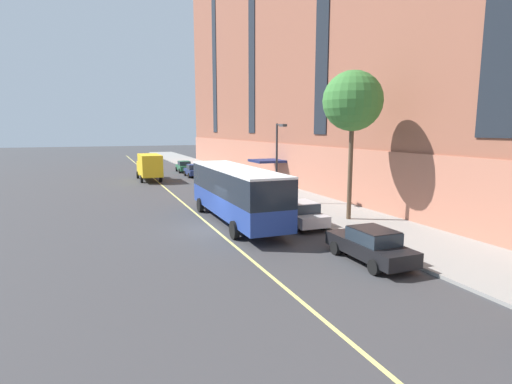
{
  "coord_description": "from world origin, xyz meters",
  "views": [
    {
      "loc": [
        -6.13,
        -22.34,
        5.84
      ],
      "look_at": [
        3.44,
        1.66,
        1.8
      ],
      "focal_mm": 28.0,
      "sensor_mm": 36.0,
      "label": 1
    }
  ],
  "objects_px": {
    "city_bus": "(235,191)",
    "parked_car_black_6": "(370,245)",
    "parked_car_silver_3": "(300,214)",
    "box_truck": "(149,166)",
    "parked_car_darkgray_4": "(244,191)",
    "parked_car_green_7": "(184,166)",
    "parked_car_navy_5": "(194,171)",
    "parked_car_silver_0": "(209,177)",
    "street_tree_mid_block": "(353,102)",
    "street_lamp": "(278,154)"
  },
  "relations": [
    {
      "from": "parked_car_black_6",
      "to": "parked_car_navy_5",
      "type": "bearing_deg",
      "value": 89.79
    },
    {
      "from": "parked_car_silver_3",
      "to": "street_lamp",
      "type": "bearing_deg",
      "value": 75.99
    },
    {
      "from": "parked_car_navy_5",
      "to": "parked_car_black_6",
      "type": "relative_size",
      "value": 0.92
    },
    {
      "from": "parked_car_black_6",
      "to": "street_tree_mid_block",
      "type": "bearing_deg",
      "value": 61.92
    },
    {
      "from": "parked_car_silver_0",
      "to": "parked_car_silver_3",
      "type": "xyz_separation_m",
      "value": [
        0.18,
        -20.48,
        -0.0
      ]
    },
    {
      "from": "parked_car_navy_5",
      "to": "parked_car_green_7",
      "type": "bearing_deg",
      "value": 89.98
    },
    {
      "from": "parked_car_darkgray_4",
      "to": "parked_car_green_7",
      "type": "distance_m",
      "value": 24.15
    },
    {
      "from": "parked_car_black_6",
      "to": "street_lamp",
      "type": "height_order",
      "value": "street_lamp"
    },
    {
      "from": "parked_car_green_7",
      "to": "street_lamp",
      "type": "relative_size",
      "value": 0.7
    },
    {
      "from": "city_bus",
      "to": "parked_car_green_7",
      "type": "distance_m",
      "value": 31.92
    },
    {
      "from": "parked_car_navy_5",
      "to": "parked_car_green_7",
      "type": "relative_size",
      "value": 0.99
    },
    {
      "from": "street_lamp",
      "to": "parked_car_darkgray_4",
      "type": "bearing_deg",
      "value": 119.07
    },
    {
      "from": "city_bus",
      "to": "street_lamp",
      "type": "xyz_separation_m",
      "value": [
        5.04,
        4.54,
        1.93
      ]
    },
    {
      "from": "parked_car_silver_0",
      "to": "parked_car_green_7",
      "type": "distance_m",
      "value": 13.55
    },
    {
      "from": "parked_car_silver_0",
      "to": "street_lamp",
      "type": "bearing_deg",
      "value": -82.1
    },
    {
      "from": "box_truck",
      "to": "city_bus",
      "type": "bearing_deg",
      "value": -84.13
    },
    {
      "from": "parked_car_black_6",
      "to": "city_bus",
      "type": "bearing_deg",
      "value": 108.24
    },
    {
      "from": "parked_car_black_6",
      "to": "parked_car_green_7",
      "type": "height_order",
      "value": "same"
    },
    {
      "from": "street_tree_mid_block",
      "to": "city_bus",
      "type": "bearing_deg",
      "value": 162.1
    },
    {
      "from": "parked_car_green_7",
      "to": "street_tree_mid_block",
      "type": "relative_size",
      "value": 0.46
    },
    {
      "from": "parked_car_silver_3",
      "to": "street_tree_mid_block",
      "type": "relative_size",
      "value": 0.48
    },
    {
      "from": "parked_car_silver_3",
      "to": "box_truck",
      "type": "height_order",
      "value": "box_truck"
    },
    {
      "from": "parked_car_silver_3",
      "to": "box_truck",
      "type": "relative_size",
      "value": 0.63
    },
    {
      "from": "parked_car_silver_0",
      "to": "parked_car_silver_3",
      "type": "relative_size",
      "value": 1.06
    },
    {
      "from": "parked_car_silver_3",
      "to": "parked_car_navy_5",
      "type": "xyz_separation_m",
      "value": [
        -0.1,
        28.03,
        -0.0
      ]
    },
    {
      "from": "street_tree_mid_block",
      "to": "parked_car_green_7",
      "type": "bearing_deg",
      "value": 96.22
    },
    {
      "from": "parked_car_silver_0",
      "to": "parked_car_silver_3",
      "type": "bearing_deg",
      "value": -89.48
    },
    {
      "from": "parked_car_darkgray_4",
      "to": "parked_car_black_6",
      "type": "bearing_deg",
      "value": -90.83
    },
    {
      "from": "parked_car_silver_0",
      "to": "parked_car_black_6",
      "type": "height_order",
      "value": "same"
    },
    {
      "from": "parked_car_silver_0",
      "to": "parked_car_darkgray_4",
      "type": "relative_size",
      "value": 1.05
    },
    {
      "from": "parked_car_green_7",
      "to": "street_tree_mid_block",
      "type": "distance_m",
      "value": 34.84
    },
    {
      "from": "street_lamp",
      "to": "parked_car_silver_0",
      "type": "bearing_deg",
      "value": 97.9
    },
    {
      "from": "city_bus",
      "to": "box_truck",
      "type": "xyz_separation_m",
      "value": [
        -2.43,
        23.61,
        -0.31
      ]
    },
    {
      "from": "parked_car_silver_3",
      "to": "parked_car_green_7",
      "type": "height_order",
      "value": "same"
    },
    {
      "from": "box_truck",
      "to": "street_lamp",
      "type": "distance_m",
      "value": 20.6
    },
    {
      "from": "parked_car_silver_0",
      "to": "street_tree_mid_block",
      "type": "relative_size",
      "value": 0.51
    },
    {
      "from": "parked_car_black_6",
      "to": "box_truck",
      "type": "distance_m",
      "value": 33.51
    },
    {
      "from": "street_lamp",
      "to": "parked_car_navy_5",
      "type": "bearing_deg",
      "value": 94.88
    },
    {
      "from": "parked_car_darkgray_4",
      "to": "parked_car_black_6",
      "type": "distance_m",
      "value": 17.01
    },
    {
      "from": "city_bus",
      "to": "box_truck",
      "type": "relative_size",
      "value": 1.67
    },
    {
      "from": "parked_car_navy_5",
      "to": "box_truck",
      "type": "height_order",
      "value": "box_truck"
    },
    {
      "from": "city_bus",
      "to": "parked_car_black_6",
      "type": "distance_m",
      "value": 10.01
    },
    {
      "from": "parked_car_green_7",
      "to": "box_truck",
      "type": "bearing_deg",
      "value": -124.89
    },
    {
      "from": "parked_car_silver_3",
      "to": "parked_car_silver_0",
      "type": "bearing_deg",
      "value": 90.52
    },
    {
      "from": "city_bus",
      "to": "parked_car_green_7",
      "type": "relative_size",
      "value": 2.77
    },
    {
      "from": "parked_car_darkgray_4",
      "to": "box_truck",
      "type": "relative_size",
      "value": 0.63
    },
    {
      "from": "parked_car_darkgray_4",
      "to": "parked_car_green_7",
      "type": "height_order",
      "value": "same"
    },
    {
      "from": "parked_car_silver_3",
      "to": "parked_car_black_6",
      "type": "bearing_deg",
      "value": -91.82
    },
    {
      "from": "parked_car_black_6",
      "to": "box_truck",
      "type": "height_order",
      "value": "box_truck"
    },
    {
      "from": "city_bus",
      "to": "parked_car_silver_0",
      "type": "distance_m",
      "value": 18.49
    }
  ]
}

